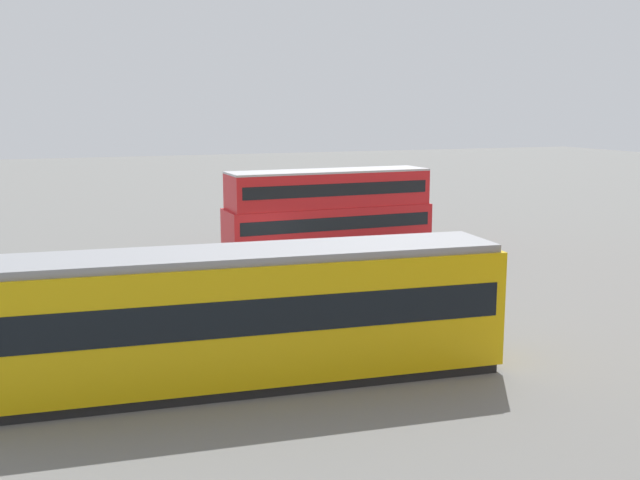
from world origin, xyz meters
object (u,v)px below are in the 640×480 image
Objects in this scene: double_decker_bus at (329,210)px; pedestrian_near_railing at (248,282)px; tram_yellow at (244,315)px; info_sign at (137,281)px; pedestrian_crossing at (374,278)px.

double_decker_bus is 6.05× the size of pedestrian_near_railing.
tram_yellow reaches higher than pedestrian_near_railing.
double_decker_bus is at bearing -136.20° from info_sign.
double_decker_bus reaches higher than info_sign.
info_sign is at bearing 43.80° from double_decker_bus.
double_decker_bus is 4.70× the size of info_sign.
double_decker_bus is 10.73m from pedestrian_crossing.
pedestrian_near_railing is at bearing -166.19° from info_sign.
double_decker_bus is 11.64m from pedestrian_near_railing.
pedestrian_crossing is (2.42, 10.40, -1.06)m from double_decker_bus.
pedestrian_crossing is at bearing -137.80° from tram_yellow.
pedestrian_near_railing is 0.78× the size of info_sign.
pedestrian_crossing is 8.39m from info_sign.
pedestrian_near_railing is 1.01× the size of pedestrian_crossing.
pedestrian_near_railing is 4.53m from pedestrian_crossing.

